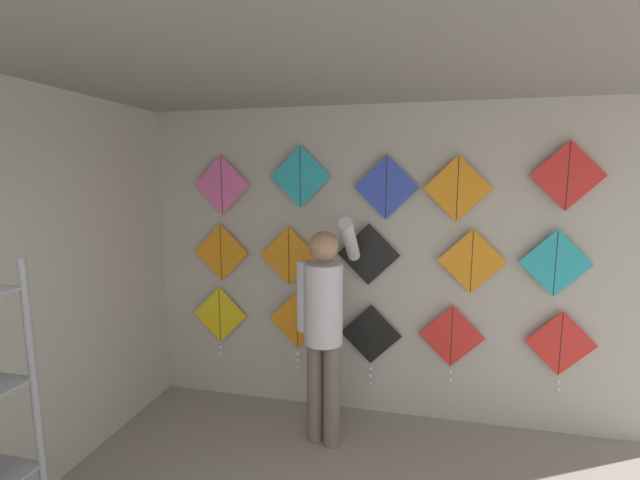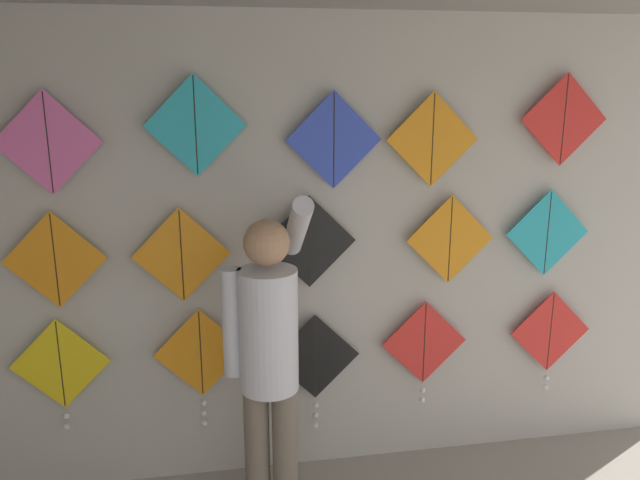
{
  "view_description": "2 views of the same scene",
  "coord_description": "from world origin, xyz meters",
  "px_view_note": "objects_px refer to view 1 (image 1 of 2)",
  "views": [
    {
      "loc": [
        0.35,
        -0.24,
        2.18
      ],
      "look_at": [
        -0.45,
        3.24,
        1.66
      ],
      "focal_mm": 24.0,
      "sensor_mm": 36.0,
      "label": 1
    },
    {
      "loc": [
        -0.61,
        0.0,
        2.44
      ],
      "look_at": [
        -0.04,
        3.24,
        1.58
      ],
      "focal_mm": 35.0,
      "sensor_mm": 36.0,
      "label": 2
    }
  ],
  "objects_px": {
    "kite_2": "(371,338)",
    "kite_3": "(451,339)",
    "kite_7": "(369,254)",
    "kite_4": "(560,346)",
    "kite_1": "(298,324)",
    "kite_13": "(458,189)",
    "kite_14": "(568,176)",
    "kite_8": "(472,261)",
    "kite_10": "(222,185)",
    "kite_6": "(289,256)",
    "shopkeeper": "(324,318)",
    "kite_12": "(386,187)",
    "kite_9": "(556,263)",
    "kite_5": "(221,253)",
    "kite_11": "(300,177)",
    "kite_0": "(220,317)"
  },
  "relations": [
    {
      "from": "kite_0",
      "to": "kite_9",
      "type": "xyz_separation_m",
      "value": [
        2.96,
        0.0,
        0.67
      ]
    },
    {
      "from": "kite_1",
      "to": "kite_10",
      "type": "height_order",
      "value": "kite_10"
    },
    {
      "from": "shopkeeper",
      "to": "kite_14",
      "type": "xyz_separation_m",
      "value": [
        1.84,
        0.5,
        1.13
      ]
    },
    {
      "from": "kite_7",
      "to": "kite_14",
      "type": "distance_m",
      "value": 1.69
    },
    {
      "from": "shopkeeper",
      "to": "kite_12",
      "type": "relative_size",
      "value": 3.4
    },
    {
      "from": "shopkeeper",
      "to": "kite_6",
      "type": "bearing_deg",
      "value": 146.73
    },
    {
      "from": "kite_8",
      "to": "kite_9",
      "type": "distance_m",
      "value": 0.64
    },
    {
      "from": "kite_10",
      "to": "kite_8",
      "type": "bearing_deg",
      "value": 0.0
    },
    {
      "from": "kite_8",
      "to": "kite_13",
      "type": "xyz_separation_m",
      "value": [
        -0.14,
        0.0,
        0.61
      ]
    },
    {
      "from": "kite_1",
      "to": "kite_13",
      "type": "relative_size",
      "value": 1.38
    },
    {
      "from": "kite_8",
      "to": "kite_14",
      "type": "distance_m",
      "value": 0.98
    },
    {
      "from": "kite_0",
      "to": "kite_13",
      "type": "xyz_separation_m",
      "value": [
        2.17,
        0.0,
        1.27
      ]
    },
    {
      "from": "kite_2",
      "to": "kite_14",
      "type": "relative_size",
      "value": 1.38
    },
    {
      "from": "kite_2",
      "to": "kite_9",
      "type": "relative_size",
      "value": 1.38
    },
    {
      "from": "kite_5",
      "to": "kite_7",
      "type": "xyz_separation_m",
      "value": [
        1.41,
        0.0,
        0.04
      ]
    },
    {
      "from": "kite_6",
      "to": "kite_9",
      "type": "height_order",
      "value": "kite_9"
    },
    {
      "from": "kite_7",
      "to": "kite_9",
      "type": "bearing_deg",
      "value": 0.0
    },
    {
      "from": "kite_7",
      "to": "kite_14",
      "type": "relative_size",
      "value": 1.0
    },
    {
      "from": "kite_1",
      "to": "kite_11",
      "type": "relative_size",
      "value": 1.38
    },
    {
      "from": "kite_5",
      "to": "kite_9",
      "type": "relative_size",
      "value": 1.0
    },
    {
      "from": "kite_12",
      "to": "kite_7",
      "type": "bearing_deg",
      "value": 180.0
    },
    {
      "from": "kite_4",
      "to": "kite_8",
      "type": "distance_m",
      "value": 1.0
    },
    {
      "from": "kite_0",
      "to": "kite_1",
      "type": "bearing_deg",
      "value": -0.02
    },
    {
      "from": "kite_4",
      "to": "kite_11",
      "type": "relative_size",
      "value": 1.25
    },
    {
      "from": "kite_11",
      "to": "kite_10",
      "type": "bearing_deg",
      "value": 180.0
    },
    {
      "from": "kite_9",
      "to": "kite_13",
      "type": "distance_m",
      "value": 0.98
    },
    {
      "from": "kite_8",
      "to": "kite_0",
      "type": "bearing_deg",
      "value": -179.98
    },
    {
      "from": "kite_3",
      "to": "kite_5",
      "type": "bearing_deg",
      "value": 179.98
    },
    {
      "from": "kite_3",
      "to": "kite_4",
      "type": "relative_size",
      "value": 1.0
    },
    {
      "from": "kite_5",
      "to": "kite_11",
      "type": "bearing_deg",
      "value": 0.0
    },
    {
      "from": "kite_1",
      "to": "kite_6",
      "type": "relative_size",
      "value": 1.38
    },
    {
      "from": "kite_5",
      "to": "kite_0",
      "type": "bearing_deg",
      "value": -178.83
    },
    {
      "from": "kite_4",
      "to": "kite_7",
      "type": "distance_m",
      "value": 1.74
    },
    {
      "from": "kite_0",
      "to": "kite_3",
      "type": "relative_size",
      "value": 1.0
    },
    {
      "from": "kite_6",
      "to": "kite_7",
      "type": "relative_size",
      "value": 1.0
    },
    {
      "from": "kite_2",
      "to": "kite_10",
      "type": "bearing_deg",
      "value": 179.96
    },
    {
      "from": "kite_2",
      "to": "kite_3",
      "type": "distance_m",
      "value": 0.7
    },
    {
      "from": "kite_0",
      "to": "kite_11",
      "type": "height_order",
      "value": "kite_11"
    },
    {
      "from": "kite_3",
      "to": "kite_8",
      "type": "distance_m",
      "value": 0.71
    },
    {
      "from": "kite_12",
      "to": "kite_1",
      "type": "bearing_deg",
      "value": -179.93
    },
    {
      "from": "kite_4",
      "to": "kite_10",
      "type": "distance_m",
      "value": 3.25
    },
    {
      "from": "kite_6",
      "to": "kite_10",
      "type": "bearing_deg",
      "value": 180.0
    },
    {
      "from": "kite_1",
      "to": "kite_14",
      "type": "distance_m",
      "value": 2.6
    },
    {
      "from": "kite_9",
      "to": "kite_11",
      "type": "xyz_separation_m",
      "value": [
        -2.13,
        0.0,
        0.69
      ]
    },
    {
      "from": "kite_13",
      "to": "shopkeeper",
      "type": "bearing_deg",
      "value": -153.96
    },
    {
      "from": "kite_7",
      "to": "kite_4",
      "type": "bearing_deg",
      "value": -0.02
    },
    {
      "from": "kite_9",
      "to": "kite_11",
      "type": "height_order",
      "value": "kite_11"
    },
    {
      "from": "kite_12",
      "to": "kite_8",
      "type": "bearing_deg",
      "value": 0.0
    },
    {
      "from": "kite_5",
      "to": "kite_11",
      "type": "height_order",
      "value": "kite_11"
    },
    {
      "from": "kite_6",
      "to": "kite_4",
      "type": "bearing_deg",
      "value": -0.02
    }
  ]
}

